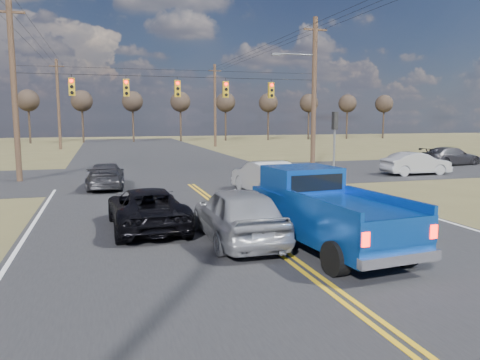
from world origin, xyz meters
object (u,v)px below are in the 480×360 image
object	(u,v)px
cross_car_east_far	(451,156)
cross_car_east_near	(416,164)
silver_suv	(238,214)
pickup_truck	(325,211)
black_suv	(147,208)
dgrey_car_queue	(106,176)
white_car_queue	(265,177)

from	to	relation	value
cross_car_east_far	cross_car_east_near	bearing A→B (deg)	120.04
cross_car_east_near	cross_car_east_far	size ratio (longest dim) A/B	0.91
cross_car_east_near	cross_car_east_far	distance (m)	7.69
silver_suv	cross_car_east_near	distance (m)	19.39
cross_car_east_near	cross_car_east_far	world-z (taller)	cross_car_east_near
cross_car_east_near	cross_car_east_far	xyz separation A→B (m)	(6.34, 4.34, -0.03)
pickup_truck	cross_car_east_far	world-z (taller)	pickup_truck
black_suv	dgrey_car_queue	size ratio (longest dim) A/B	1.10
black_suv	silver_suv	bearing A→B (deg)	133.54
dgrey_car_queue	cross_car_east_near	world-z (taller)	cross_car_east_near
pickup_truck	cross_car_east_near	xyz separation A→B (m)	(13.07, 13.48, -0.33)
silver_suv	white_car_queue	bearing A→B (deg)	-114.90
silver_suv	white_car_queue	xyz separation A→B (m)	(3.61, 7.78, -0.03)
cross_car_east_near	cross_car_east_far	bearing A→B (deg)	-54.99
black_suv	white_car_queue	xyz separation A→B (m)	(5.98, 5.46, 0.11)
pickup_truck	dgrey_car_queue	bearing A→B (deg)	107.76
cross_car_east_far	dgrey_car_queue	bearing A→B (deg)	96.20
pickup_truck	black_suv	distance (m)	5.80
black_suv	cross_car_east_near	distance (m)	20.07
pickup_truck	black_suv	bearing A→B (deg)	134.84
silver_suv	cross_car_east_far	distance (m)	27.06
white_car_queue	dgrey_car_queue	world-z (taller)	white_car_queue
white_car_queue	dgrey_car_queue	size ratio (longest dim) A/B	1.08
black_suv	pickup_truck	bearing A→B (deg)	138.19
silver_suv	cross_car_east_near	bearing A→B (deg)	-141.42
pickup_truck	black_suv	size ratio (longest dim) A/B	1.21
pickup_truck	dgrey_car_queue	distance (m)	14.31
dgrey_car_queue	silver_suv	bearing A→B (deg)	109.64
white_car_queue	cross_car_east_far	xyz separation A→B (m)	(17.88, 8.66, -0.10)
silver_suv	dgrey_car_queue	distance (m)	12.30
dgrey_car_queue	cross_car_east_far	distance (m)	25.48
pickup_truck	black_suv	xyz separation A→B (m)	(-4.45, 3.70, -0.36)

